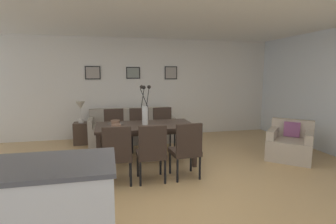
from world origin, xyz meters
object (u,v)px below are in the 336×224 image
object	(u,v)px
sofa	(132,130)
centerpiece_vase	(145,110)
dining_table	(145,128)
bowl_near_right	(115,122)
dining_chair_far_left	(152,150)
dining_chair_mid_right	(163,126)
dining_chair_near_right	(115,128)
framed_picture_right	(171,73)
armchair	(290,144)
framed_picture_left	(93,73)
dining_chair_mid_left	(186,148)
dining_chair_far_right	(140,127)
table_lamp	(80,107)
side_table	(82,133)
dining_chair_near_left	(117,152)
framed_picture_center	(133,73)
bowl_near_left	(116,126)

from	to	relation	value
sofa	centerpiece_vase	bearing A→B (deg)	-86.28
dining_table	bowl_near_right	bearing A→B (deg)	158.26
dining_table	dining_chair_far_left	xyz separation A→B (m)	(-0.03, -0.92, -0.15)
bowl_near_right	dining_table	bearing A→B (deg)	-21.74
sofa	dining_chair_mid_right	bearing A→B (deg)	-51.73
dining_table	centerpiece_vase	bearing A→B (deg)	55.35
dining_chair_near_right	dining_chair_far_left	bearing A→B (deg)	-74.02
dining_chair_near_right	framed_picture_right	world-z (taller)	framed_picture_right
dining_chair_far_left	framed_picture_right	bearing A→B (deg)	71.29
centerpiece_vase	armchair	xyz separation A→B (m)	(2.85, -0.39, -0.74)
dining_chair_far_left	bowl_near_right	bearing A→B (deg)	114.28
framed_picture_left	dining_chair_mid_left	bearing A→B (deg)	-63.15
centerpiece_vase	framed_picture_left	bearing A→B (deg)	115.07
dining_chair_far_right	table_lamp	world-z (taller)	table_lamp
side_table	table_lamp	xyz separation A→B (m)	(-0.00, 0.00, 0.63)
armchair	framed_picture_right	xyz separation A→B (m)	(-1.83, 2.57, 1.42)
armchair	sofa	bearing A→B (deg)	144.85
dining_chair_mid_left	armchair	distance (m)	2.38
dining_table	framed_picture_left	xyz separation A→B (m)	(-1.02, 2.18, 1.04)
dining_table	table_lamp	distance (m)	2.15
dining_table	side_table	size ratio (longest dim) A/B	3.46
dining_chair_near_right	dining_chair_mid_left	distance (m)	2.08
dining_chair_near_left	framed_picture_center	distance (m)	3.34
dining_chair_near_right	side_table	world-z (taller)	dining_chair_near_right
table_lamp	framed_picture_left	size ratio (longest dim) A/B	1.34
dining_chair_near_left	dining_chair_far_left	distance (m)	0.52
sofa	dining_chair_near_left	bearing A→B (deg)	-99.60
armchair	dining_table	bearing A→B (deg)	172.29
dining_chair_mid_left	table_lamp	bearing A→B (deg)	125.62
bowl_near_left	framed_picture_left	bearing A→B (deg)	101.31
side_table	armchair	bearing A→B (deg)	-26.45
bowl_near_right	sofa	distance (m)	1.62
framed_picture_center	table_lamp	bearing A→B (deg)	-159.20
sofa	armchair	bearing A→B (deg)	-35.15
dining_table	bowl_near_left	world-z (taller)	bowl_near_left
dining_chair_far_left	bowl_near_left	xyz separation A→B (m)	(-0.51, 0.70, 0.27)
dining_chair_far_right	side_table	bearing A→B (deg)	148.55
dining_table	dining_chair_far_left	size ratio (longest dim) A/B	1.96
dining_chair_far_right	framed_picture_right	xyz separation A→B (m)	(1.02, 1.30, 1.19)
dining_chair_near_left	dining_chair_mid_left	size ratio (longest dim) A/B	1.00
dining_chair_mid_right	bowl_near_left	world-z (taller)	dining_chair_mid_right
dining_chair_far_left	side_table	size ratio (longest dim) A/B	1.77
table_lamp	side_table	bearing A→B (deg)	0.00
dining_chair_mid_left	bowl_near_left	bearing A→B (deg)	147.81
dining_chair_near_left	framed_picture_center	xyz separation A→B (m)	(0.55, 3.07, 1.19)
dining_chair_far_left	table_lamp	size ratio (longest dim) A/B	1.80
centerpiece_vase	sofa	world-z (taller)	centerpiece_vase
dining_chair_far_right	dining_chair_mid_left	size ratio (longest dim) A/B	1.00
framed_picture_left	framed_picture_right	xyz separation A→B (m)	(2.04, 0.00, 0.00)
dining_chair_far_right	bowl_near_right	bearing A→B (deg)	-128.85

